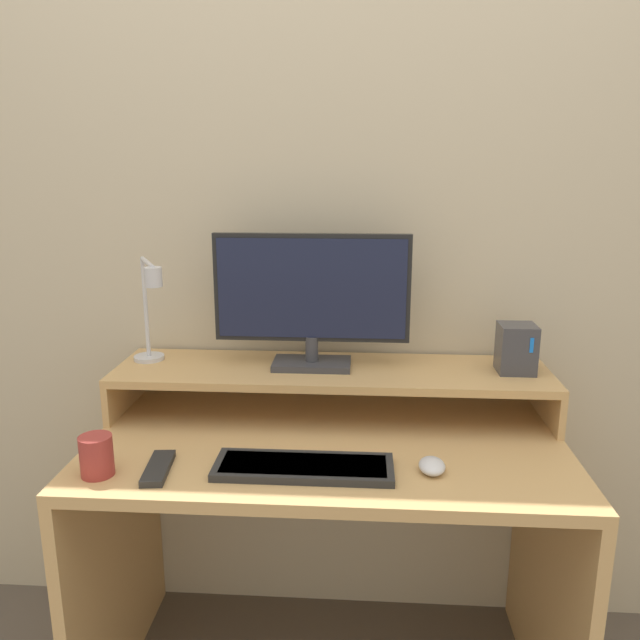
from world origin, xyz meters
TOP-DOWN VIEW (x-y plane):
  - wall_back at (0.00, 0.69)m, footprint 6.00×0.05m
  - desk at (0.00, 0.33)m, footprint 1.21×0.65m
  - monitor_shelf at (0.00, 0.50)m, footprint 1.21×0.30m
  - monitor at (-0.05, 0.51)m, footprint 0.54×0.12m
  - desk_lamp at (-0.50, 0.48)m, footprint 0.15×0.22m
  - router_dock at (0.50, 0.50)m, footprint 0.10×0.10m
  - keyboard at (-0.05, 0.15)m, footprint 0.41×0.14m
  - mouse at (0.25, 0.16)m, footprint 0.06×0.08m
  - remote_control at (-0.38, 0.13)m, footprint 0.07×0.16m
  - mug at (-0.51, 0.10)m, footprint 0.07×0.07m

SIDE VIEW (x-z plane):
  - desk at x=0.00m, z-range 0.16..0.90m
  - remote_control at x=-0.38m, z-range 0.74..0.76m
  - keyboard at x=-0.05m, z-range 0.74..0.76m
  - mouse at x=0.25m, z-range 0.74..0.77m
  - mug at x=-0.51m, z-range 0.74..0.84m
  - monitor_shelf at x=0.00m, z-range 0.79..0.92m
  - router_dock at x=0.50m, z-range 0.88..1.01m
  - desk_lamp at x=-0.50m, z-range 0.89..1.19m
  - monitor at x=-0.05m, z-range 0.89..1.27m
  - wall_back at x=0.00m, z-range 0.00..2.50m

